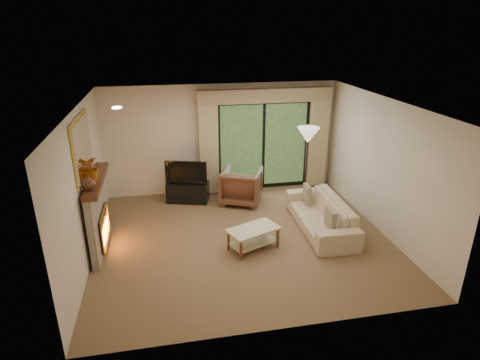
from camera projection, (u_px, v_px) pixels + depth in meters
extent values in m
plane|color=brown|center=(243.00, 238.00, 7.74)|extent=(5.50, 5.50, 0.00)
plane|color=white|center=(243.00, 104.00, 6.78)|extent=(5.50, 5.50, 0.00)
plane|color=beige|center=(222.00, 139.00, 9.54)|extent=(5.00, 0.00, 5.00)
plane|color=beige|center=(283.00, 246.00, 4.98)|extent=(5.00, 0.00, 5.00)
plane|color=beige|center=(84.00, 187.00, 6.77)|extent=(0.00, 5.00, 5.00)
plane|color=beige|center=(382.00, 166.00, 7.75)|extent=(0.00, 5.00, 5.00)
cube|color=tan|center=(209.00, 146.00, 9.37)|extent=(0.45, 0.18, 2.35)
cube|color=tan|center=(318.00, 140.00, 9.85)|extent=(0.45, 0.18, 2.35)
cube|color=tan|center=(265.00, 96.00, 9.22)|extent=(3.20, 0.24, 0.32)
cube|color=black|center=(188.00, 192.00, 9.27)|extent=(1.02, 0.67, 0.47)
imported|color=black|center=(187.00, 171.00, 9.08)|extent=(0.95, 0.39, 0.55)
imported|color=brown|center=(241.00, 186.00, 9.17)|extent=(1.14, 1.15, 0.81)
imported|color=tan|center=(321.00, 214.00, 8.01)|extent=(0.90, 2.17, 0.63)
cube|color=#4F3F2B|center=(330.00, 219.00, 7.35)|extent=(0.11, 0.37, 0.37)
cube|color=#4F3F2B|center=(307.00, 193.00, 8.48)|extent=(0.10, 0.34, 0.34)
imported|color=#482716|center=(88.00, 182.00, 6.44)|extent=(0.29, 0.29, 0.25)
imported|color=#9A4A0D|center=(91.00, 168.00, 6.78)|extent=(0.47, 0.43, 0.46)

